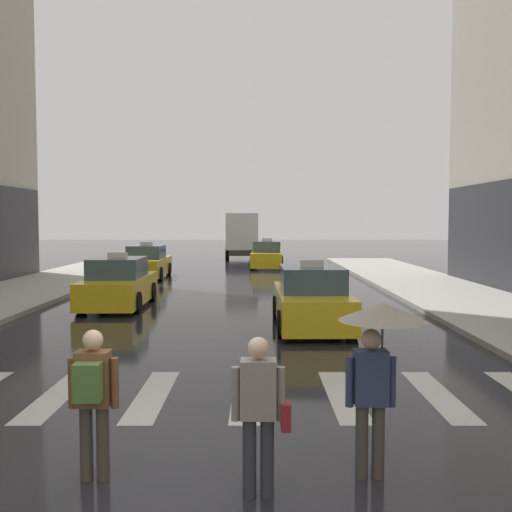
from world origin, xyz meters
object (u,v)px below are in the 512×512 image
object	(u,v)px
taxi_second	(117,285)
taxi_lead	(310,300)
taxi_fourth	(265,256)
box_truck	(239,234)
pedestrian_with_backpack	(91,393)
taxi_third	(145,263)
pedestrian_with_umbrella	(377,341)
pedestrian_with_handbag	(258,407)

from	to	relation	value
taxi_second	taxi_lead	bearing A→B (deg)	-31.02
taxi_lead	taxi_fourth	xyz separation A→B (m)	(-0.81, 19.09, 0.00)
taxi_lead	box_truck	world-z (taller)	box_truck
taxi_fourth	pedestrian_with_backpack	bearing A→B (deg)	-94.92
taxi_third	taxi_fourth	bearing A→B (deg)	44.35
taxi_second	box_truck	size ratio (longest dim) A/B	0.60
taxi_fourth	pedestrian_with_umbrella	size ratio (longest dim) A/B	2.37
taxi_second	pedestrian_with_handbag	distance (m)	13.76
taxi_lead	taxi_third	xyz separation A→B (m)	(-6.87, 13.16, 0.00)
taxi_second	taxi_fourth	bearing A→B (deg)	71.53
taxi_third	pedestrian_with_umbrella	world-z (taller)	pedestrian_with_umbrella
taxi_second	taxi_fourth	xyz separation A→B (m)	(5.17, 15.49, 0.00)
box_truck	pedestrian_with_handbag	distance (m)	36.41
taxi_third	pedestrian_with_umbrella	distance (m)	23.13
taxi_second	box_truck	bearing A→B (deg)	81.72
pedestrian_with_umbrella	pedestrian_with_backpack	distance (m)	3.14
taxi_third	box_truck	distance (m)	14.52
pedestrian_with_backpack	taxi_lead	bearing A→B (deg)	70.34
box_truck	pedestrian_with_backpack	world-z (taller)	box_truck
taxi_fourth	pedestrian_with_umbrella	xyz separation A→B (m)	(0.67, -28.04, 0.79)
taxi_second	pedestrian_with_handbag	bearing A→B (deg)	-70.69
box_truck	pedestrian_with_backpack	distance (m)	36.05
taxi_lead	taxi_second	bearing A→B (deg)	148.98
taxi_third	pedestrian_with_handbag	distance (m)	23.20
taxi_second	taxi_fourth	distance (m)	16.33
box_truck	pedestrian_with_backpack	bearing A→B (deg)	-91.03
pedestrian_with_backpack	box_truck	bearing A→B (deg)	88.97
taxi_fourth	pedestrian_with_backpack	size ratio (longest dim) A/B	2.79
taxi_second	pedestrian_with_handbag	xyz separation A→B (m)	(4.55, -12.99, 0.21)
pedestrian_with_umbrella	pedestrian_with_handbag	size ratio (longest dim) A/B	1.18
taxi_fourth	box_truck	bearing A→B (deg)	102.64
taxi_third	pedestrian_with_umbrella	bearing A→B (deg)	-73.08
taxi_fourth	taxi_lead	bearing A→B (deg)	-87.57
taxi_third	taxi_second	bearing A→B (deg)	-84.71
box_truck	pedestrian_with_umbrella	world-z (taller)	box_truck
taxi_third	pedestrian_with_backpack	world-z (taller)	taxi_third
pedestrian_with_umbrella	taxi_third	bearing A→B (deg)	106.92
taxi_third	box_truck	size ratio (longest dim) A/B	0.60
taxi_lead	taxi_second	distance (m)	6.98
taxi_second	pedestrian_with_handbag	world-z (taller)	taxi_second
pedestrian_with_handbag	taxi_second	bearing A→B (deg)	109.31
box_truck	pedestrian_with_umbrella	size ratio (longest dim) A/B	3.93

